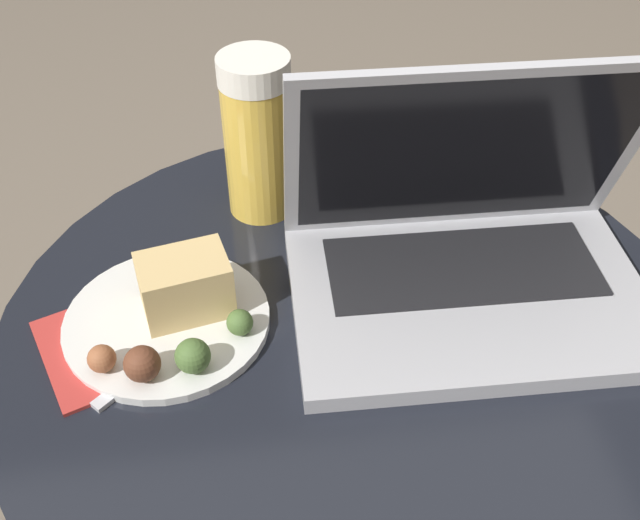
% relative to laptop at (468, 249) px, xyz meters
% --- Properties ---
extents(table, '(0.68, 0.68, 0.51)m').
position_rel_laptop_xyz_m(table, '(-0.12, -0.03, -0.20)').
color(table, '#9E9EA3').
rests_on(table, ground_plane).
extents(napkin, '(0.21, 0.18, 0.00)m').
position_rel_laptop_xyz_m(napkin, '(-0.32, -0.02, -0.05)').
color(napkin, '#B7332D').
rests_on(napkin, table).
extents(laptop, '(0.35, 0.24, 0.24)m').
position_rel_laptop_xyz_m(laptop, '(0.00, 0.00, 0.00)').
color(laptop, '#B2B2B7').
rests_on(laptop, table).
extents(beer_glass, '(0.07, 0.07, 0.18)m').
position_rel_laptop_xyz_m(beer_glass, '(-0.19, 0.16, 0.04)').
color(beer_glass, gold).
rests_on(beer_glass, table).
extents(snack_plate, '(0.19, 0.19, 0.07)m').
position_rel_laptop_xyz_m(snack_plate, '(-0.28, -0.02, -0.03)').
color(snack_plate, silver).
rests_on(snack_plate, table).
extents(fork, '(0.15, 0.14, 0.00)m').
position_rel_laptop_xyz_m(fork, '(-0.27, -0.04, -0.05)').
color(fork, silver).
rests_on(fork, table).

